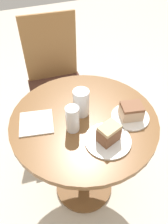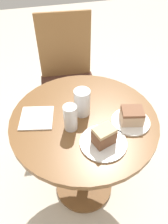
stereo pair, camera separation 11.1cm
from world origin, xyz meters
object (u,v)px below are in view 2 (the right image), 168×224
at_px(cake_slice_near, 104,136).
at_px(glass_water, 70,119).
at_px(chair, 68,77).
at_px(plate_near, 103,143).
at_px(plate_far, 131,121).
at_px(glass_lemonade, 83,103).
at_px(cake_slice_far, 132,116).

bearing_deg(cake_slice_near, glass_water, 132.37).
xyz_separation_m(chair, glass_water, (-0.13, -0.76, 0.29)).
relative_size(plate_near, glass_water, 1.57).
xyz_separation_m(plate_far, glass_water, (-0.30, 0.04, 0.06)).
distance_m(glass_lemonade, glass_water, 0.12).
height_order(plate_near, plate_far, same).
bearing_deg(plate_near, cake_slice_near, 180.00).
relative_size(chair, glass_water, 7.03).
relative_size(plate_near, glass_lemonade, 1.50).
bearing_deg(cake_slice_near, chair, 89.53).
distance_m(plate_near, glass_lemonade, 0.24).
bearing_deg(chair, glass_water, -94.17).
bearing_deg(chair, plate_far, -72.44).
distance_m(chair, cake_slice_near, 0.94).
distance_m(chair, plate_far, 0.85).
distance_m(chair, cake_slice_far, 0.87).
relative_size(cake_slice_near, glass_lemonade, 0.77).
xyz_separation_m(chair, plate_near, (-0.01, -0.90, 0.23)).
height_order(cake_slice_near, glass_lemonade, glass_lemonade).
bearing_deg(glass_lemonade, plate_near, -79.72).
bearing_deg(cake_slice_near, plate_near, 0.00).
bearing_deg(glass_water, glass_lemonade, 46.72).
distance_m(plate_far, cake_slice_near, 0.21).
xyz_separation_m(glass_lemonade, glass_water, (-0.08, -0.09, -0.00)).
distance_m(cake_slice_near, glass_water, 0.18).
relative_size(plate_near, cake_slice_far, 1.76).
bearing_deg(glass_water, plate_far, -8.21).
height_order(glass_lemonade, glass_water, glass_lemonade).
bearing_deg(glass_water, chair, 80.24).
bearing_deg(plate_far, cake_slice_far, 0.00).
height_order(plate_far, cake_slice_far, cake_slice_far).
height_order(chair, cake_slice_far, chair).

